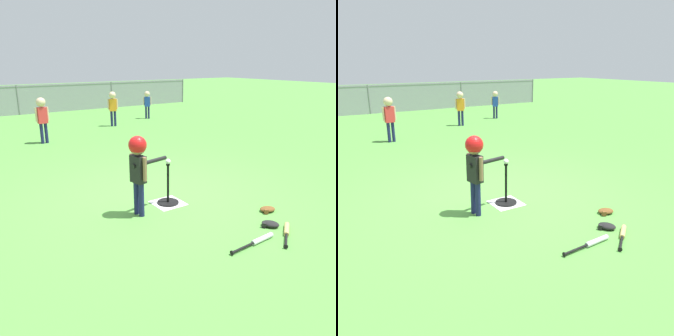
{
  "view_description": "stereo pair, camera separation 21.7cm",
  "coord_description": "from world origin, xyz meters",
  "views": [
    {
      "loc": [
        -2.72,
        -4.18,
        2.02
      ],
      "look_at": [
        -0.08,
        -0.3,
        0.55
      ],
      "focal_mm": 36.44,
      "sensor_mm": 36.0,
      "label": 1
    },
    {
      "loc": [
        -2.53,
        -4.3,
        2.02
      ],
      "look_at": [
        -0.08,
        -0.3,
        0.55
      ],
      "focal_mm": 36.44,
      "sensor_mm": 36.0,
      "label": 2
    }
  ],
  "objects": [
    {
      "name": "batter_child",
      "position": [
        -0.63,
        -0.41,
        0.79
      ],
      "size": [
        0.63,
        0.31,
        1.11
      ],
      "color": "#191E4C",
      "rests_on": "ground_plane"
    },
    {
      "name": "batting_tee",
      "position": [
        -0.08,
        -0.3,
        0.09
      ],
      "size": [
        0.32,
        0.32,
        0.61
      ],
      "color": "black",
      "rests_on": "ground_plane"
    },
    {
      "name": "ground_plane",
      "position": [
        0.0,
        0.0,
        0.0
      ],
      "size": [
        60.0,
        60.0,
        0.0
      ],
      "primitive_type": "plane",
      "color": "#51933D"
    },
    {
      "name": "fielder_deep_right",
      "position": [
        2.01,
        5.95,
        0.71
      ],
      "size": [
        0.31,
        0.22,
        1.1
      ],
      "color": "#191E4C",
      "rests_on": "ground_plane"
    },
    {
      "name": "spare_bat_wood",
      "position": [
        0.59,
        -1.9,
        0.03
      ],
      "size": [
        0.51,
        0.4,
        0.06
      ],
      "color": "#DBB266",
      "rests_on": "ground_plane"
    },
    {
      "name": "home_plate",
      "position": [
        -0.08,
        -0.3,
        0.0
      ],
      "size": [
        0.44,
        0.44,
        0.01
      ],
      "primitive_type": "cube",
      "color": "white",
      "rests_on": "ground_plane"
    },
    {
      "name": "glove_near_bats",
      "position": [
        0.58,
        -1.65,
        0.04
      ],
      "size": [
        0.25,
        0.27,
        0.07
      ],
      "color": "black",
      "rests_on": "ground_plane"
    },
    {
      "name": "fielder_deep_left",
      "position": [
        3.72,
        6.66,
        0.64
      ],
      "size": [
        0.26,
        0.2,
        0.99
      ],
      "color": "#191E4C",
      "rests_on": "ground_plane"
    },
    {
      "name": "spare_bat_silver",
      "position": [
        0.13,
        -1.85,
        0.03
      ],
      "size": [
        0.7,
        0.09,
        0.06
      ],
      "color": "silver",
      "rests_on": "ground_plane"
    },
    {
      "name": "outfield_fence",
      "position": [
        0.0,
        10.26,
        0.62
      ],
      "size": [
        16.06,
        0.06,
        1.15
      ],
      "color": "slate",
      "rests_on": "ground_plane"
    },
    {
      "name": "glove_by_plate",
      "position": [
        0.91,
        -1.33,
        0.04
      ],
      "size": [
        0.26,
        0.22,
        0.07
      ],
      "color": "brown",
      "rests_on": "ground_plane"
    },
    {
      "name": "baseball_on_tee",
      "position": [
        -0.08,
        -0.3,
        0.65
      ],
      "size": [
        0.07,
        0.07,
        0.07
      ],
      "primitive_type": "sphere",
      "color": "white",
      "rests_on": "batting_tee"
    },
    {
      "name": "fielder_near_left",
      "position": [
        -0.52,
        4.72,
        0.75
      ],
      "size": [
        0.34,
        0.23,
        1.16
      ],
      "color": "#191E4C",
      "rests_on": "ground_plane"
    }
  ]
}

